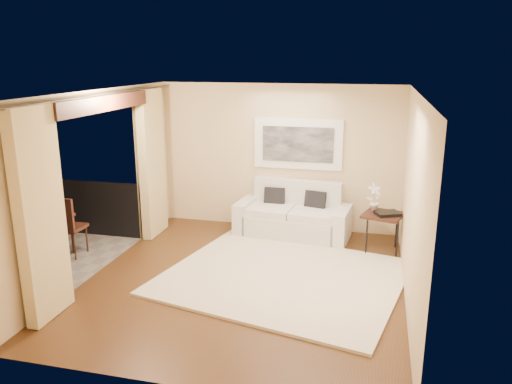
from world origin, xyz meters
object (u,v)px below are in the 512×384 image
(sofa, at_px, (294,217))
(ice_bucket, at_px, (39,207))
(bistro_table, at_px, (47,220))
(orchid, at_px, (375,197))
(balcony_chair_far, at_px, (65,222))
(balcony_chair_near, at_px, (35,229))
(side_table, at_px, (383,217))

(sofa, bearing_deg, ice_bucket, -147.59)
(sofa, relative_size, bistro_table, 2.87)
(orchid, relative_size, balcony_chair_far, 0.45)
(bistro_table, xyz_separation_m, balcony_chair_near, (0.02, -0.32, -0.04))
(orchid, distance_m, bistro_table, 5.34)
(sofa, bearing_deg, orchid, -5.94)
(sofa, xyz_separation_m, ice_bucket, (-3.83, -1.92, 0.48))
(side_table, xyz_separation_m, ice_bucket, (-5.39, -1.48, 0.22))
(side_table, bearing_deg, balcony_chair_near, -160.19)
(bistro_table, bearing_deg, ice_bucket, 158.15)
(orchid, distance_m, ice_bucket, 5.48)
(sofa, xyz_separation_m, orchid, (1.41, -0.29, 0.55))
(sofa, relative_size, balcony_chair_far, 2.05)
(balcony_chair_far, bearing_deg, ice_bucket, 0.57)
(sofa, height_order, side_table, sofa)
(balcony_chair_far, xyz_separation_m, balcony_chair_near, (-0.24, -0.40, 0.00))
(side_table, distance_m, ice_bucket, 5.59)
(orchid, bearing_deg, balcony_chair_near, -158.10)
(balcony_chair_near, relative_size, ice_bucket, 5.14)
(side_table, xyz_separation_m, balcony_chair_far, (-4.95, -1.47, -0.01))
(side_table, relative_size, ice_bucket, 3.73)
(orchid, height_order, balcony_chair_far, orchid)
(balcony_chair_near, distance_m, ice_bucket, 0.49)
(orchid, xyz_separation_m, balcony_chair_near, (-5.04, -2.03, -0.29))
(ice_bucket, bearing_deg, orchid, 17.31)
(bistro_table, bearing_deg, balcony_chair_near, -86.92)
(bistro_table, distance_m, ice_bucket, 0.26)
(side_table, height_order, bistro_table, bistro_table)
(sofa, relative_size, side_table, 2.81)
(bistro_table, xyz_separation_m, balcony_chair_far, (0.26, 0.08, -0.04))
(sofa, relative_size, orchid, 4.53)
(balcony_chair_near, xyz_separation_m, ice_bucket, (-0.19, 0.39, 0.22))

